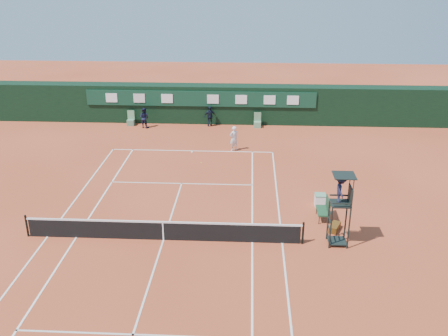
{
  "coord_description": "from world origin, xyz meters",
  "views": [
    {
      "loc": [
        3.87,
        -19.94,
        11.86
      ],
      "look_at": [
        2.49,
        6.0,
        1.2
      ],
      "focal_mm": 40.0,
      "sensor_mm": 36.0,
      "label": 1
    }
  ],
  "objects_px": {
    "umpire_chair": "(341,195)",
    "player": "(234,138)",
    "player_bench": "(325,208)",
    "cooler": "(320,200)",
    "tennis_net": "(163,230)"
  },
  "relations": [
    {
      "from": "tennis_net",
      "to": "cooler",
      "type": "xyz_separation_m",
      "value": [
        7.68,
        3.97,
        -0.18
      ]
    },
    {
      "from": "cooler",
      "to": "tennis_net",
      "type": "bearing_deg",
      "value": -152.66
    },
    {
      "from": "umpire_chair",
      "to": "player",
      "type": "height_order",
      "value": "umpire_chair"
    },
    {
      "from": "umpire_chair",
      "to": "cooler",
      "type": "xyz_separation_m",
      "value": [
        -0.27,
        3.88,
        -2.13
      ]
    },
    {
      "from": "umpire_chair",
      "to": "player_bench",
      "type": "distance_m",
      "value": 3.03
    },
    {
      "from": "umpire_chair",
      "to": "cooler",
      "type": "relative_size",
      "value": 5.3
    },
    {
      "from": "cooler",
      "to": "player",
      "type": "xyz_separation_m",
      "value": [
        -4.85,
        8.16,
        0.54
      ]
    },
    {
      "from": "player_bench",
      "to": "player",
      "type": "relative_size",
      "value": 0.69
    },
    {
      "from": "cooler",
      "to": "player",
      "type": "height_order",
      "value": "player"
    },
    {
      "from": "tennis_net",
      "to": "umpire_chair",
      "type": "relative_size",
      "value": 3.77
    },
    {
      "from": "umpire_chair",
      "to": "player_bench",
      "type": "xyz_separation_m",
      "value": [
        -0.24,
        2.38,
        -1.86
      ]
    },
    {
      "from": "cooler",
      "to": "player",
      "type": "bearing_deg",
      "value": 120.73
    },
    {
      "from": "player_bench",
      "to": "player",
      "type": "height_order",
      "value": "player"
    },
    {
      "from": "umpire_chair",
      "to": "player_bench",
      "type": "relative_size",
      "value": 2.85
    },
    {
      "from": "tennis_net",
      "to": "player_bench",
      "type": "distance_m",
      "value": 8.1
    }
  ]
}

